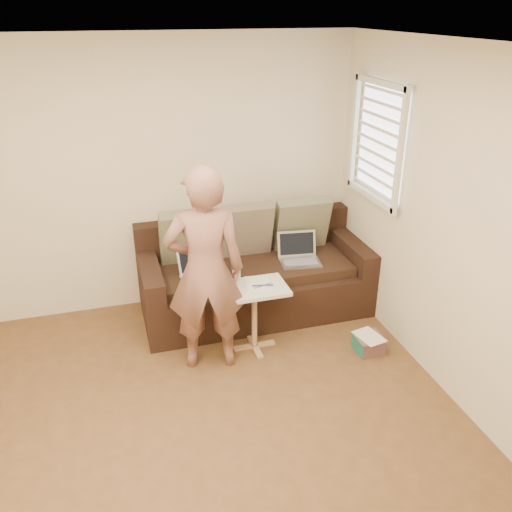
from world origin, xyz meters
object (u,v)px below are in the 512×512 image
sofa (255,272)px  striped_box (369,343)px  laptop_silver (300,263)px  person (205,271)px  side_table (254,317)px  drinking_glass (237,276)px  laptop_white (203,276)px

sofa → striped_box: sofa is taller
laptop_silver → person: size_ratio=0.22×
person → striped_box: person is taller
side_table → drinking_glass: 0.40m
drinking_glass → laptop_silver: bearing=27.6°
laptop_white → side_table: size_ratio=0.59×
laptop_silver → side_table: bearing=-133.1°
sofa → striped_box: 1.29m
sofa → person: (-0.63, -0.73, 0.45)m
laptop_silver → laptop_white: 0.96m
laptop_silver → laptop_white: bearing=-172.2°
laptop_silver → drinking_glass: 0.85m
sofa → drinking_glass: bearing=-121.7°
person → drinking_glass: (0.31, 0.21, -0.20)m
laptop_silver → side_table: 0.82m
person → striped_box: (1.39, -0.25, -0.80)m
sofa → laptop_white: 0.56m
laptop_white → drinking_glass: (0.22, -0.38, 0.15)m
laptop_silver → striped_box: 1.02m
laptop_silver → person: (-1.05, -0.60, 0.36)m
side_table → striped_box: size_ratio=2.51×
striped_box → side_table: bearing=159.9°
laptop_white → person: bearing=-123.5°
laptop_silver → striped_box: laptop_silver is taller
sofa → person: size_ratio=1.25×
laptop_white → striped_box: bearing=-57.9°
laptop_silver → striped_box: bearing=-60.5°
laptop_silver → sofa: bearing=171.2°
person → laptop_silver: bearing=-141.3°
sofa → side_table: sofa is taller
laptop_white → person: 0.70m
laptop_silver → person: person is taller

